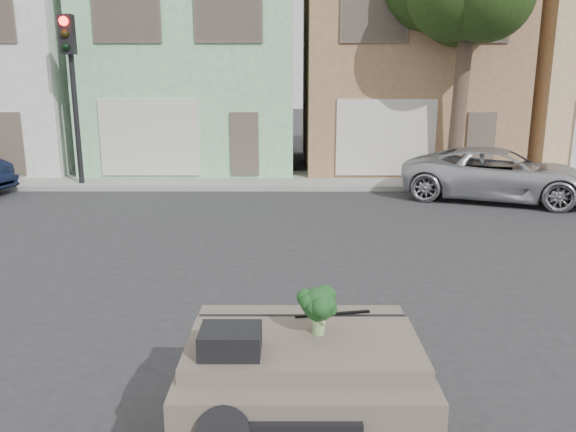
{
  "coord_description": "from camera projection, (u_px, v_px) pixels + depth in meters",
  "views": [
    {
      "loc": [
        -0.12,
        -7.4,
        3.21
      ],
      "look_at": [
        -0.14,
        0.5,
        1.3
      ],
      "focal_mm": 35.0,
      "sensor_mm": 36.0,
      "label": 1
    }
  ],
  "objects": [
    {
      "name": "ground_plane",
      "position": [
        297.0,
        313.0,
        7.94
      ],
      "size": [
        120.0,
        120.0,
        0.0
      ],
      "primitive_type": "plane",
      "color": "#303033",
      "rests_on": "ground"
    },
    {
      "name": "sidewalk",
      "position": [
        293.0,
        180.0,
        18.13
      ],
      "size": [
        40.0,
        3.0,
        0.15
      ],
      "primitive_type": "cube",
      "color": "gray",
      "rests_on": "ground"
    },
    {
      "name": "townhouse_white",
      "position": [
        1.0,
        65.0,
        21.17
      ],
      "size": [
        7.2,
        8.2,
        7.55
      ],
      "primitive_type": "cube",
      "color": "silver",
      "rests_on": "ground"
    },
    {
      "name": "townhouse_mint",
      "position": [
        200.0,
        65.0,
        21.16
      ],
      "size": [
        7.2,
        8.2,
        7.55
      ],
      "primitive_type": "cube",
      "color": "#94D4A0",
      "rests_on": "ground"
    },
    {
      "name": "townhouse_tan",
      "position": [
        398.0,
        65.0,
        21.14
      ],
      "size": [
        7.2,
        8.2,
        7.55
      ],
      "primitive_type": "cube",
      "color": "#9B7350",
      "rests_on": "ground"
    },
    {
      "name": "silver_pickup",
      "position": [
        497.0,
        200.0,
        15.52
      ],
      "size": [
        5.66,
        4.15,
        1.43
      ],
      "primitive_type": "imported",
      "rotation": [
        0.0,
        0.0,
        1.18
      ],
      "color": "#B5B7BD",
      "rests_on": "ground"
    },
    {
      "name": "traffic_signal",
      "position": [
        74.0,
        104.0,
        16.59
      ],
      "size": [
        0.4,
        0.4,
        5.1
      ],
      "primitive_type": "cube",
      "color": "black",
      "rests_on": "ground"
    },
    {
      "name": "tree_near",
      "position": [
        463.0,
        44.0,
        16.46
      ],
      "size": [
        4.4,
        4.0,
        8.5
      ],
      "primitive_type": "cube",
      "color": "#1F3412",
      "rests_on": "ground"
    },
    {
      "name": "car_dashboard",
      "position": [
        303.0,
        392.0,
        4.89
      ],
      "size": [
        2.0,
        1.8,
        1.12
      ],
      "primitive_type": "cube",
      "color": "#65584C",
      "rests_on": "ground"
    },
    {
      "name": "instrument_hump",
      "position": [
        230.0,
        341.0,
        4.4
      ],
      "size": [
        0.48,
        0.38,
        0.2
      ],
      "primitive_type": "cube",
      "color": "black",
      "rests_on": "car_dashboard"
    },
    {
      "name": "wiper_arm",
      "position": [
        333.0,
        314.0,
        5.13
      ],
      "size": [
        0.69,
        0.15,
        0.02
      ],
      "primitive_type": "cube",
      "rotation": [
        0.0,
        0.0,
        0.17
      ],
      "color": "black",
      "rests_on": "car_dashboard"
    },
    {
      "name": "broccoli",
      "position": [
        319.0,
        310.0,
        4.71
      ],
      "size": [
        0.36,
        0.36,
        0.42
      ],
      "primitive_type": "cube",
      "rotation": [
        0.0,
        0.0,
        4.78
      ],
      "color": "#163B17",
      "rests_on": "car_dashboard"
    }
  ]
}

